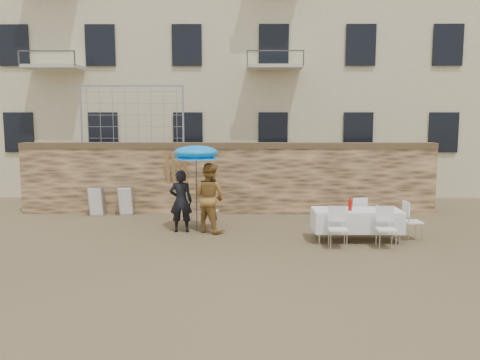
{
  "coord_description": "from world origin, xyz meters",
  "views": [
    {
      "loc": [
        0.49,
        -9.72,
        2.87
      ],
      "look_at": [
        0.4,
        2.2,
        1.4
      ],
      "focal_mm": 35.0,
      "sensor_mm": 36.0,
      "label": 1
    }
  ],
  "objects_px": {
    "couple_chair_right": "(209,210)",
    "table_chair_front_right": "(386,228)",
    "table_chair_front_left": "(338,228)",
    "umbrella": "(196,155)",
    "soda_bottle": "(350,205)",
    "table_chair_side": "(413,221)",
    "banquet_table": "(357,211)",
    "man_suit": "(181,201)",
    "woman_dress": "(209,198)",
    "table_chair_back": "(357,215)",
    "couple_chair_left": "(184,210)",
    "chair_stack_left": "(99,200)",
    "chair_stack_right": "(127,200)"
  },
  "relations": [
    {
      "from": "couple_chair_right",
      "to": "table_chair_front_right",
      "type": "bearing_deg",
      "value": 166.74
    },
    {
      "from": "woman_dress",
      "to": "table_chair_side",
      "type": "bearing_deg",
      "value": -153.97
    },
    {
      "from": "table_chair_front_right",
      "to": "table_chair_back",
      "type": "height_order",
      "value": "same"
    },
    {
      "from": "couple_chair_right",
      "to": "banquet_table",
      "type": "height_order",
      "value": "couple_chair_right"
    },
    {
      "from": "couple_chair_right",
      "to": "table_chair_front_right",
      "type": "height_order",
      "value": "same"
    },
    {
      "from": "woman_dress",
      "to": "table_chair_back",
      "type": "bearing_deg",
      "value": -146.43
    },
    {
      "from": "soda_bottle",
      "to": "chair_stack_left",
      "type": "distance_m",
      "value": 7.86
    },
    {
      "from": "table_chair_side",
      "to": "table_chair_front_left",
      "type": "bearing_deg",
      "value": 108.05
    },
    {
      "from": "umbrella",
      "to": "table_chair_front_left",
      "type": "height_order",
      "value": "umbrella"
    },
    {
      "from": "couple_chair_right",
      "to": "table_chair_side",
      "type": "relative_size",
      "value": 1.0
    },
    {
      "from": "table_chair_front_left",
      "to": "table_chair_front_right",
      "type": "distance_m",
      "value": 1.1
    },
    {
      "from": "woman_dress",
      "to": "table_chair_back",
      "type": "relative_size",
      "value": 1.9
    },
    {
      "from": "man_suit",
      "to": "couple_chair_right",
      "type": "xyz_separation_m",
      "value": [
        0.7,
        0.55,
        -0.34
      ]
    },
    {
      "from": "table_chair_front_right",
      "to": "table_chair_front_left",
      "type": "bearing_deg",
      "value": -177.7
    },
    {
      "from": "soda_bottle",
      "to": "table_chair_side",
      "type": "height_order",
      "value": "soda_bottle"
    },
    {
      "from": "woman_dress",
      "to": "couple_chair_right",
      "type": "bearing_deg",
      "value": -49.79
    },
    {
      "from": "table_chair_front_right",
      "to": "soda_bottle",
      "type": "bearing_deg",
      "value": 141.7
    },
    {
      "from": "chair_stack_right",
      "to": "table_chair_front_left",
      "type": "bearing_deg",
      "value": -34.48
    },
    {
      "from": "chair_stack_right",
      "to": "couple_chair_left",
      "type": "bearing_deg",
      "value": -41.68
    },
    {
      "from": "table_chair_side",
      "to": "chair_stack_right",
      "type": "relative_size",
      "value": 1.04
    },
    {
      "from": "couple_chair_right",
      "to": "umbrella",
      "type": "bearing_deg",
      "value": 70.7
    },
    {
      "from": "couple_chair_right",
      "to": "table_chair_front_left",
      "type": "height_order",
      "value": "same"
    },
    {
      "from": "woman_dress",
      "to": "couple_chair_right",
      "type": "xyz_separation_m",
      "value": [
        -0.05,
        0.55,
        -0.43
      ]
    },
    {
      "from": "table_chair_back",
      "to": "chair_stack_left",
      "type": "relative_size",
      "value": 1.04
    },
    {
      "from": "banquet_table",
      "to": "chair_stack_left",
      "type": "xyz_separation_m",
      "value": [
        -7.29,
        3.22,
        -0.27
      ]
    },
    {
      "from": "couple_chair_right",
      "to": "soda_bottle",
      "type": "distance_m",
      "value": 3.86
    },
    {
      "from": "couple_chair_left",
      "to": "table_chair_front_right",
      "type": "relative_size",
      "value": 1.0
    },
    {
      "from": "couple_chair_right",
      "to": "couple_chair_left",
      "type": "bearing_deg",
      "value": 14.39
    },
    {
      "from": "soda_bottle",
      "to": "chair_stack_right",
      "type": "distance_m",
      "value": 7.06
    },
    {
      "from": "woman_dress",
      "to": "table_chair_front_left",
      "type": "distance_m",
      "value": 3.49
    },
    {
      "from": "umbrella",
      "to": "table_chair_back",
      "type": "xyz_separation_m",
      "value": [
        4.19,
        -0.2,
        -1.55
      ]
    },
    {
      "from": "table_chair_front_left",
      "to": "chair_stack_left",
      "type": "bearing_deg",
      "value": 152.04
    },
    {
      "from": "couple_chair_right",
      "to": "chair_stack_right",
      "type": "xyz_separation_m",
      "value": [
        -2.7,
        1.78,
        -0.02
      ]
    },
    {
      "from": "chair_stack_right",
      "to": "woman_dress",
      "type": "bearing_deg",
      "value": -40.28
    },
    {
      "from": "umbrella",
      "to": "soda_bottle",
      "type": "relative_size",
      "value": 8.25
    },
    {
      "from": "soda_bottle",
      "to": "chair_stack_left",
      "type": "bearing_deg",
      "value": 154.54
    },
    {
      "from": "woman_dress",
      "to": "soda_bottle",
      "type": "xyz_separation_m",
      "value": [
        3.44,
        -1.05,
        -0.01
      ]
    },
    {
      "from": "man_suit",
      "to": "soda_bottle",
      "type": "bearing_deg",
      "value": 165.07
    },
    {
      "from": "woman_dress",
      "to": "table_chair_front_right",
      "type": "xyz_separation_m",
      "value": [
        4.14,
        -1.65,
        -0.43
      ]
    },
    {
      "from": "couple_chair_left",
      "to": "table_chair_side",
      "type": "distance_m",
      "value": 5.95
    },
    {
      "from": "woman_dress",
      "to": "table_chair_front_left",
      "type": "xyz_separation_m",
      "value": [
        3.04,
        -1.65,
        -0.43
      ]
    },
    {
      "from": "man_suit",
      "to": "couple_chair_left",
      "type": "xyz_separation_m",
      "value": [
        0.0,
        0.55,
        -0.34
      ]
    },
    {
      "from": "couple_chair_left",
      "to": "soda_bottle",
      "type": "relative_size",
      "value": 3.69
    },
    {
      "from": "umbrella",
      "to": "banquet_table",
      "type": "bearing_deg",
      "value": -14.02
    },
    {
      "from": "table_chair_front_left",
      "to": "table_chair_side",
      "type": "distance_m",
      "value": 2.17
    },
    {
      "from": "man_suit",
      "to": "soda_bottle",
      "type": "relative_size",
      "value": 6.3
    },
    {
      "from": "soda_bottle",
      "to": "table_chair_front_left",
      "type": "bearing_deg",
      "value": -123.69
    },
    {
      "from": "couple_chair_right",
      "to": "soda_bottle",
      "type": "xyz_separation_m",
      "value": [
        3.49,
        -1.6,
        0.43
      ]
    },
    {
      "from": "couple_chair_right",
      "to": "banquet_table",
      "type": "xyz_separation_m",
      "value": [
        3.69,
        -1.45,
        0.25
      ]
    },
    {
      "from": "umbrella",
      "to": "soda_bottle",
      "type": "bearing_deg",
      "value": -16.83
    }
  ]
}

